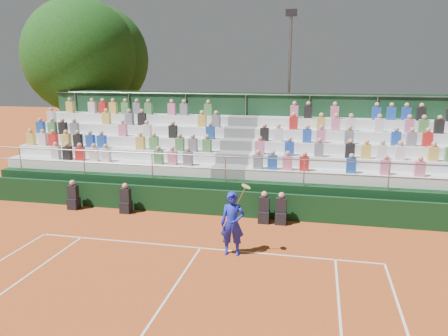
% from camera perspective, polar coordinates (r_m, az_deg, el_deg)
% --- Properties ---
extents(ground, '(90.00, 90.00, 0.00)m').
position_cam_1_polar(ground, '(13.92, -3.09, -10.41)').
color(ground, '#B94F1E').
rests_on(ground, ground).
extents(courtside_wall, '(20.00, 0.15, 1.00)m').
position_cam_1_polar(courtside_wall, '(16.66, -0.22, -4.59)').
color(courtside_wall, black).
rests_on(courtside_wall, ground).
extents(line_officials, '(8.66, 0.40, 1.19)m').
position_cam_1_polar(line_officials, '(16.62, -5.49, -4.78)').
color(line_officials, black).
rests_on(line_officials, ground).
extents(grandstand, '(20.00, 5.20, 4.40)m').
position_cam_1_polar(grandstand, '(19.57, 1.83, -0.17)').
color(grandstand, black).
rests_on(grandstand, ground).
extents(tennis_player, '(0.91, 0.53, 2.22)m').
position_cam_1_polar(tennis_player, '(13.12, 1.12, -7.27)').
color(tennis_player, '#1823B9').
rests_on(tennis_player, ground).
extents(tree_west, '(6.53, 6.53, 9.44)m').
position_cam_1_polar(tree_west, '(27.10, -18.19, 13.65)').
color(tree_west, '#372314').
rests_on(tree_west, ground).
extents(tree_east, '(6.38, 6.38, 9.29)m').
position_cam_1_polar(tree_east, '(28.19, -16.47, 13.53)').
color(tree_east, '#372314').
rests_on(tree_east, ground).
extents(floodlight_mast, '(0.60, 0.25, 8.56)m').
position_cam_1_polar(floodlight_mast, '(24.55, 8.52, 11.46)').
color(floodlight_mast, gray).
rests_on(floodlight_mast, ground).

